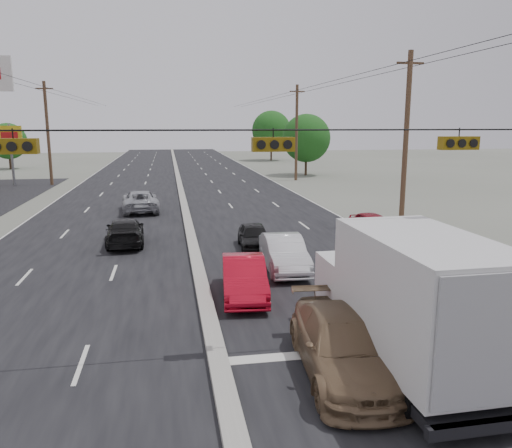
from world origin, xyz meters
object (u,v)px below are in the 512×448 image
(utility_pole_right_b, at_px, (406,139))
(oncoming_far, at_px, (140,201))
(tree_right_far, at_px, (271,130))
(box_truck, at_px, (408,299))
(tan_sedan, at_px, (343,346))
(queue_car_a, at_px, (254,237))
(oncoming_near, at_px, (125,232))
(utility_pole_left_c, at_px, (48,133))
(red_sedan, at_px, (244,278))
(queue_car_e, at_px, (373,225))
(pole_sign_far, at_px, (10,140))
(tree_right_mid, at_px, (306,138))
(utility_pole_right_c, at_px, (297,132))
(tree_left_far, at_px, (8,141))
(queue_car_b, at_px, (284,254))

(utility_pole_right_b, xyz_separation_m, oncoming_far, (-15.55, 7.76, -4.39))
(tree_right_far, xyz_separation_m, box_truck, (-11.47, -71.54, -3.17))
(tan_sedan, bearing_deg, box_truck, 6.03)
(queue_car_a, bearing_deg, oncoming_near, 164.96)
(utility_pole_left_c, height_order, queue_car_a, utility_pole_left_c)
(red_sedan, xyz_separation_m, queue_car_e, (8.20, 8.08, -0.05))
(utility_pole_right_b, distance_m, pole_sign_far, 37.92)
(red_sedan, bearing_deg, pole_sign_far, 121.19)
(pole_sign_far, bearing_deg, oncoming_near, -64.82)
(utility_pole_right_b, distance_m, queue_car_e, 5.94)
(tree_right_far, bearing_deg, box_truck, -99.11)
(queue_car_a, bearing_deg, tan_sedan, -86.47)
(pole_sign_far, distance_m, box_truck, 46.41)
(tan_sedan, bearing_deg, utility_pole_right_b, 64.80)
(utility_pole_left_c, relative_size, tree_right_mid, 1.40)
(tree_right_mid, bearing_deg, oncoming_near, -119.75)
(queue_car_e, relative_size, oncoming_near, 0.84)
(utility_pole_left_c, xyz_separation_m, queue_car_e, (22.10, -27.64, -4.46))
(tree_right_far, bearing_deg, red_sedan, -102.52)
(pole_sign_far, bearing_deg, box_truck, -63.70)
(utility_pole_right_c, relative_size, queue_car_a, 2.77)
(pole_sign_far, distance_m, tree_left_far, 20.89)
(tree_left_far, height_order, tree_right_far, tree_right_far)
(tree_right_mid, relative_size, oncoming_far, 1.38)
(queue_car_e, distance_m, oncoming_far, 16.38)
(box_truck, bearing_deg, oncoming_near, 117.37)
(utility_pole_right_b, xyz_separation_m, utility_pole_right_c, (0.00, 25.00, 0.00))
(tan_sedan, height_order, queue_car_e, tan_sedan)
(pole_sign_far, distance_m, tan_sedan, 45.82)
(utility_pole_right_c, height_order, queue_car_a, utility_pole_right_c)
(utility_pole_right_b, height_order, oncoming_far, utility_pole_right_b)
(utility_pole_right_c, distance_m, tree_left_far, 39.90)
(box_truck, distance_m, oncoming_far, 25.47)
(utility_pole_left_c, height_order, oncoming_far, utility_pole_left_c)
(pole_sign_far, xyz_separation_m, oncoming_far, (12.95, -17.24, -3.69))
(tree_left_far, bearing_deg, pole_sign_far, -73.30)
(utility_pole_left_c, height_order, queue_car_b, utility_pole_left_c)
(utility_pole_right_c, relative_size, box_truck, 1.45)
(tree_right_mid, xyz_separation_m, oncoming_far, (-18.05, -22.24, -3.62))
(tan_sedan, height_order, oncoming_far, tan_sedan)
(oncoming_near, bearing_deg, queue_car_e, 174.22)
(red_sedan, xyz_separation_m, queue_car_b, (2.10, 2.89, 0.03))
(utility_pole_right_c, bearing_deg, queue_car_b, -105.33)
(queue_car_b, bearing_deg, tree_right_far, 81.10)
(tree_left_far, relative_size, red_sedan, 1.46)
(tree_left_far, bearing_deg, utility_pole_left_c, -64.59)
(pole_sign_far, height_order, box_truck, pole_sign_far)
(box_truck, distance_m, red_sedan, 6.69)
(utility_pole_right_c, relative_size, tree_right_far, 1.23)
(tree_right_far, xyz_separation_m, queue_car_a, (-13.10, -59.09, -4.34))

